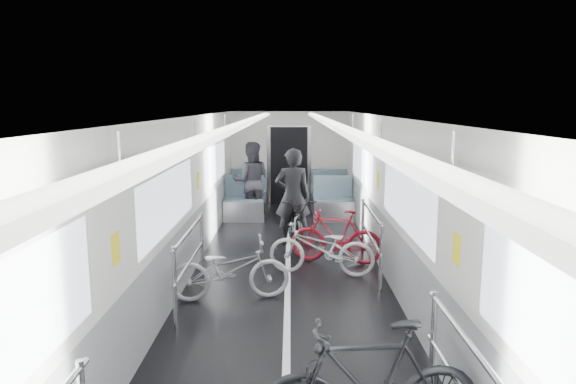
{
  "coord_description": "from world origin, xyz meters",
  "views": [
    {
      "loc": [
        0.04,
        -6.27,
        2.58
      ],
      "look_at": [
        0.0,
        1.8,
        1.2
      ],
      "focal_mm": 32.0,
      "sensor_mm": 36.0,
      "label": 1
    }
  ],
  "objects_px": {
    "bike_aisle": "(295,221)",
    "person_standing": "(293,197)",
    "person_seated": "(251,181)",
    "bike_right_far": "(336,236)",
    "bike_left_far": "(230,269)",
    "bike_right_mid": "(321,248)"
  },
  "relations": [
    {
      "from": "bike_aisle",
      "to": "person_standing",
      "type": "height_order",
      "value": "person_standing"
    },
    {
      "from": "bike_aisle",
      "to": "bike_right_far",
      "type": "bearing_deg",
      "value": -65.96
    },
    {
      "from": "person_standing",
      "to": "person_seated",
      "type": "relative_size",
      "value": 1.02
    },
    {
      "from": "bike_left_far",
      "to": "person_standing",
      "type": "relative_size",
      "value": 0.88
    },
    {
      "from": "bike_aisle",
      "to": "person_seated",
      "type": "distance_m",
      "value": 2.45
    },
    {
      "from": "person_seated",
      "to": "bike_right_far",
      "type": "bearing_deg",
      "value": 112.83
    },
    {
      "from": "person_standing",
      "to": "person_seated",
      "type": "xyz_separation_m",
      "value": [
        -0.93,
        2.11,
        -0.02
      ]
    },
    {
      "from": "bike_left_far",
      "to": "bike_right_far",
      "type": "distance_m",
      "value": 2.24
    },
    {
      "from": "bike_right_far",
      "to": "bike_aisle",
      "type": "xyz_separation_m",
      "value": [
        -0.66,
        1.07,
        0.01
      ]
    },
    {
      "from": "bike_right_mid",
      "to": "person_standing",
      "type": "distance_m",
      "value": 1.88
    },
    {
      "from": "bike_right_far",
      "to": "bike_aisle",
      "type": "distance_m",
      "value": 1.25
    },
    {
      "from": "bike_left_far",
      "to": "person_seated",
      "type": "relative_size",
      "value": 0.9
    },
    {
      "from": "bike_left_far",
      "to": "bike_right_mid",
      "type": "height_order",
      "value": "bike_right_mid"
    },
    {
      "from": "bike_right_mid",
      "to": "bike_right_far",
      "type": "relative_size",
      "value": 1.08
    },
    {
      "from": "person_standing",
      "to": "person_seated",
      "type": "bearing_deg",
      "value": -68.38
    },
    {
      "from": "bike_left_far",
      "to": "person_seated",
      "type": "bearing_deg",
      "value": -7.57
    },
    {
      "from": "bike_left_far",
      "to": "bike_aisle",
      "type": "bearing_deg",
      "value": -27.14
    },
    {
      "from": "bike_aisle",
      "to": "bike_left_far",
      "type": "bearing_deg",
      "value": -116.22
    },
    {
      "from": "bike_aisle",
      "to": "person_standing",
      "type": "distance_m",
      "value": 0.45
    },
    {
      "from": "bike_aisle",
      "to": "person_standing",
      "type": "bearing_deg",
      "value": 109.35
    },
    {
      "from": "bike_left_far",
      "to": "bike_aisle",
      "type": "xyz_separation_m",
      "value": [
        0.9,
        2.67,
        0.05
      ]
    },
    {
      "from": "bike_right_mid",
      "to": "bike_aisle",
      "type": "bearing_deg",
      "value": -155.89
    }
  ]
}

